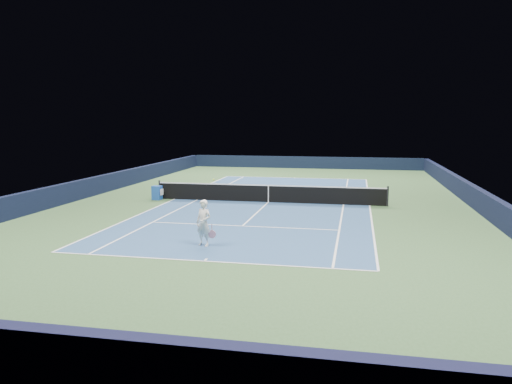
# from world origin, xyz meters

# --- Properties ---
(ground) EXTENTS (40.00, 40.00, 0.00)m
(ground) POSITION_xyz_m (0.00, 0.00, 0.00)
(ground) COLOR #33532D
(ground) RESTS_ON ground
(wall_far) EXTENTS (22.00, 0.35, 1.10)m
(wall_far) POSITION_xyz_m (0.00, 19.82, 0.55)
(wall_far) COLOR black
(wall_far) RESTS_ON ground
(wall_near) EXTENTS (22.00, 0.35, 1.10)m
(wall_near) POSITION_xyz_m (0.00, -19.82, 0.55)
(wall_near) COLOR black
(wall_near) RESTS_ON ground
(wall_right) EXTENTS (0.35, 40.00, 1.10)m
(wall_right) POSITION_xyz_m (10.82, 0.00, 0.55)
(wall_right) COLOR black
(wall_right) RESTS_ON ground
(wall_left) EXTENTS (0.35, 40.00, 1.10)m
(wall_left) POSITION_xyz_m (-10.82, 0.00, 0.55)
(wall_left) COLOR black
(wall_left) RESTS_ON ground
(court_surface) EXTENTS (10.97, 23.77, 0.01)m
(court_surface) POSITION_xyz_m (0.00, 0.00, 0.00)
(court_surface) COLOR navy
(court_surface) RESTS_ON ground
(baseline_far) EXTENTS (10.97, 0.08, 0.00)m
(baseline_far) POSITION_xyz_m (0.00, 11.88, 0.01)
(baseline_far) COLOR white
(baseline_far) RESTS_ON ground
(baseline_near) EXTENTS (10.97, 0.08, 0.00)m
(baseline_near) POSITION_xyz_m (0.00, -11.88, 0.01)
(baseline_near) COLOR white
(baseline_near) RESTS_ON ground
(sideline_doubles_right) EXTENTS (0.08, 23.77, 0.00)m
(sideline_doubles_right) POSITION_xyz_m (5.49, 0.00, 0.01)
(sideline_doubles_right) COLOR white
(sideline_doubles_right) RESTS_ON ground
(sideline_doubles_left) EXTENTS (0.08, 23.77, 0.00)m
(sideline_doubles_left) POSITION_xyz_m (-5.49, 0.00, 0.01)
(sideline_doubles_left) COLOR white
(sideline_doubles_left) RESTS_ON ground
(sideline_singles_right) EXTENTS (0.08, 23.77, 0.00)m
(sideline_singles_right) POSITION_xyz_m (4.12, 0.00, 0.01)
(sideline_singles_right) COLOR white
(sideline_singles_right) RESTS_ON ground
(sideline_singles_left) EXTENTS (0.08, 23.77, 0.00)m
(sideline_singles_left) POSITION_xyz_m (-4.12, 0.00, 0.01)
(sideline_singles_left) COLOR white
(sideline_singles_left) RESTS_ON ground
(service_line_far) EXTENTS (8.23, 0.08, 0.00)m
(service_line_far) POSITION_xyz_m (0.00, 6.40, 0.01)
(service_line_far) COLOR white
(service_line_far) RESTS_ON ground
(service_line_near) EXTENTS (8.23, 0.08, 0.00)m
(service_line_near) POSITION_xyz_m (0.00, -6.40, 0.01)
(service_line_near) COLOR white
(service_line_near) RESTS_ON ground
(center_service_line) EXTENTS (0.08, 12.80, 0.00)m
(center_service_line) POSITION_xyz_m (0.00, 0.00, 0.01)
(center_service_line) COLOR white
(center_service_line) RESTS_ON ground
(center_mark_far) EXTENTS (0.08, 0.30, 0.00)m
(center_mark_far) POSITION_xyz_m (0.00, 11.73, 0.01)
(center_mark_far) COLOR white
(center_mark_far) RESTS_ON ground
(center_mark_near) EXTENTS (0.08, 0.30, 0.00)m
(center_mark_near) POSITION_xyz_m (0.00, -11.73, 0.01)
(center_mark_near) COLOR white
(center_mark_near) RESTS_ON ground
(tennis_net) EXTENTS (12.90, 0.10, 1.07)m
(tennis_net) POSITION_xyz_m (0.00, 0.00, 0.50)
(tennis_net) COLOR black
(tennis_net) RESTS_ON ground
(sponsor_cube) EXTENTS (0.58, 0.49, 0.80)m
(sponsor_cube) POSITION_xyz_m (-6.40, -0.38, 0.40)
(sponsor_cube) COLOR #1C4CAD
(sponsor_cube) RESTS_ON ground
(tennis_player) EXTENTS (0.83, 1.33, 2.33)m
(tennis_player) POSITION_xyz_m (-0.61, -9.96, 0.84)
(tennis_player) COLOR white
(tennis_player) RESTS_ON ground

